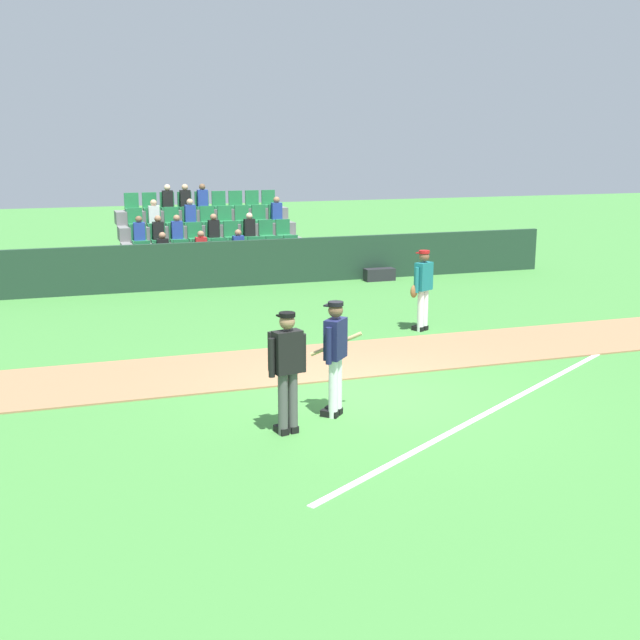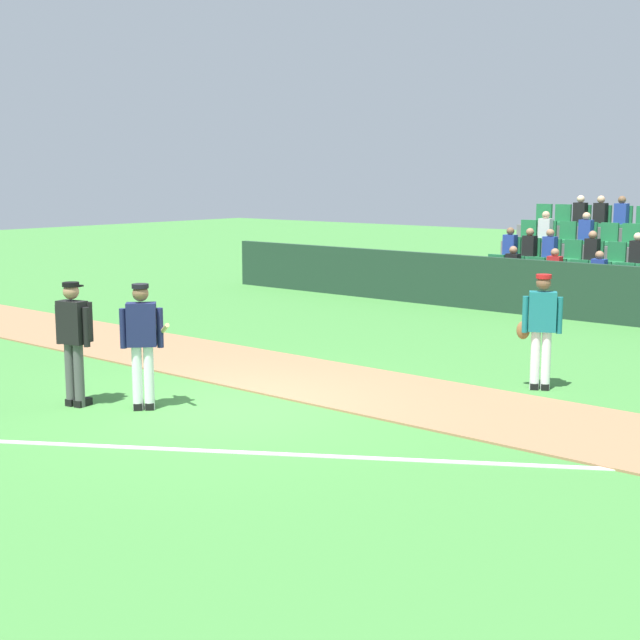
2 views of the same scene
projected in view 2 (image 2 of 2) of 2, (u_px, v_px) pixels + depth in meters
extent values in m
plane|color=#42843A|center=(226.00, 407.00, 12.56)|extent=(80.00, 80.00, 0.00)
cube|color=#9E704C|center=(321.00, 381.00, 14.13)|extent=(28.00, 2.46, 0.03)
cube|color=white|center=(377.00, 458.00, 10.28)|extent=(10.25, 6.41, 0.01)
cube|color=#1E3828|center=(557.00, 290.00, 20.34)|extent=(20.00, 0.16, 1.29)
cube|color=slate|center=(597.00, 301.00, 22.15)|extent=(5.55, 3.80, 0.30)
cube|color=slate|center=(576.00, 292.00, 21.13)|extent=(5.45, 0.85, 0.40)
cube|color=#237542|center=(492.00, 275.00, 22.42)|extent=(0.44, 0.40, 0.08)
cube|color=#237542|center=(496.00, 264.00, 22.54)|extent=(0.44, 0.08, 0.50)
cube|color=#237542|center=(511.00, 277.00, 22.07)|extent=(0.44, 0.40, 0.08)
cube|color=#237542|center=(516.00, 266.00, 22.19)|extent=(0.44, 0.08, 0.50)
cube|color=black|center=(513.00, 264.00, 22.06)|extent=(0.32, 0.22, 0.52)
sphere|color=#9E7051|center=(513.00, 250.00, 22.00)|extent=(0.20, 0.20, 0.20)
cube|color=#237542|center=(532.00, 278.00, 21.72)|extent=(0.44, 0.40, 0.08)
cube|color=#237542|center=(536.00, 267.00, 21.84)|extent=(0.44, 0.08, 0.50)
cube|color=#237542|center=(553.00, 280.00, 21.37)|extent=(0.44, 0.40, 0.08)
cube|color=#237542|center=(558.00, 269.00, 21.49)|extent=(0.44, 0.08, 0.50)
cube|color=red|center=(554.00, 267.00, 21.36)|extent=(0.32, 0.22, 0.52)
sphere|color=#9E7051|center=(555.00, 252.00, 21.30)|extent=(0.20, 0.20, 0.20)
cube|color=#237542|center=(575.00, 282.00, 21.02)|extent=(0.44, 0.40, 0.08)
cube|color=#237542|center=(579.00, 270.00, 21.14)|extent=(0.44, 0.08, 0.50)
cube|color=#237542|center=(597.00, 283.00, 20.67)|extent=(0.44, 0.40, 0.08)
cube|color=#237542|center=(602.00, 272.00, 20.80)|extent=(0.44, 0.08, 0.50)
cube|color=#263F99|center=(599.00, 270.00, 20.66)|extent=(0.32, 0.22, 0.52)
sphere|color=#9E7051|center=(600.00, 255.00, 20.60)|extent=(0.20, 0.20, 0.20)
cube|color=#237542|center=(621.00, 285.00, 20.32)|extent=(0.44, 0.40, 0.08)
cube|color=#237542|center=(625.00, 273.00, 20.45)|extent=(0.44, 0.08, 0.50)
cube|color=slate|center=(592.00, 272.00, 21.71)|extent=(5.45, 0.85, 0.40)
cube|color=#237542|center=(509.00, 257.00, 22.99)|extent=(0.44, 0.40, 0.08)
cube|color=#237542|center=(513.00, 246.00, 23.12)|extent=(0.44, 0.08, 0.50)
cube|color=#263F99|center=(510.00, 245.00, 22.98)|extent=(0.32, 0.22, 0.52)
sphere|color=brown|center=(510.00, 231.00, 22.93)|extent=(0.20, 0.20, 0.20)
cube|color=#237542|center=(528.00, 258.00, 22.64)|extent=(0.44, 0.40, 0.08)
cube|color=#237542|center=(533.00, 247.00, 22.77)|extent=(0.44, 0.08, 0.50)
cube|color=black|center=(530.00, 246.00, 22.63)|extent=(0.32, 0.22, 0.52)
sphere|color=#9E7051|center=(530.00, 232.00, 22.58)|extent=(0.20, 0.20, 0.20)
cube|color=#237542|center=(548.00, 259.00, 22.30)|extent=(0.44, 0.40, 0.08)
cube|color=#237542|center=(553.00, 249.00, 22.42)|extent=(0.44, 0.08, 0.50)
cube|color=#263F99|center=(550.00, 247.00, 22.29)|extent=(0.32, 0.22, 0.52)
sphere|color=#9E7051|center=(550.00, 233.00, 22.23)|extent=(0.20, 0.20, 0.20)
cube|color=#237542|center=(569.00, 261.00, 21.95)|extent=(0.44, 0.40, 0.08)
cube|color=#237542|center=(573.00, 250.00, 22.07)|extent=(0.44, 0.08, 0.50)
cube|color=#237542|center=(591.00, 262.00, 21.60)|extent=(0.44, 0.40, 0.08)
cube|color=#237542|center=(595.00, 251.00, 21.72)|extent=(0.44, 0.08, 0.50)
cube|color=black|center=(592.00, 249.00, 21.59)|extent=(0.32, 0.22, 0.52)
sphere|color=#9E7051|center=(593.00, 235.00, 21.53)|extent=(0.20, 0.20, 0.20)
cube|color=#237542|center=(613.00, 263.00, 21.25)|extent=(0.44, 0.40, 0.08)
cube|color=#237542|center=(617.00, 252.00, 21.37)|extent=(0.44, 0.08, 0.50)
cube|color=#237542|center=(636.00, 265.00, 20.90)|extent=(0.44, 0.40, 0.08)
cube|color=#237542|center=(640.00, 254.00, 21.02)|extent=(0.44, 0.08, 0.50)
cube|color=black|center=(637.00, 252.00, 20.89)|extent=(0.32, 0.22, 0.52)
sphere|color=beige|center=(638.00, 237.00, 20.83)|extent=(0.20, 0.20, 0.20)
cube|color=slate|center=(607.00, 253.00, 22.29)|extent=(5.45, 0.85, 0.40)
cube|color=#237542|center=(525.00, 239.00, 23.57)|extent=(0.44, 0.40, 0.08)
cube|color=#237542|center=(529.00, 229.00, 23.70)|extent=(0.44, 0.08, 0.50)
cube|color=#237542|center=(544.00, 240.00, 23.22)|extent=(0.44, 0.40, 0.08)
cube|color=#237542|center=(548.00, 230.00, 23.35)|extent=(0.44, 0.08, 0.50)
cube|color=silver|center=(545.00, 229.00, 23.21)|extent=(0.32, 0.22, 0.52)
sphere|color=tan|center=(546.00, 215.00, 23.16)|extent=(0.20, 0.20, 0.20)
cube|color=#237542|center=(564.00, 241.00, 22.87)|extent=(0.44, 0.40, 0.08)
cube|color=#237542|center=(568.00, 231.00, 23.00)|extent=(0.44, 0.08, 0.50)
cube|color=#237542|center=(584.00, 242.00, 22.52)|extent=(0.44, 0.40, 0.08)
cube|color=#237542|center=(589.00, 232.00, 22.65)|extent=(0.44, 0.08, 0.50)
cube|color=#263F99|center=(586.00, 230.00, 22.51)|extent=(0.32, 0.22, 0.52)
sphere|color=tan|center=(587.00, 216.00, 22.46)|extent=(0.20, 0.20, 0.20)
cube|color=#237542|center=(606.00, 243.00, 22.17)|extent=(0.44, 0.40, 0.08)
cube|color=#237542|center=(610.00, 233.00, 22.30)|extent=(0.44, 0.08, 0.50)
cube|color=#237542|center=(627.00, 244.00, 21.83)|extent=(0.44, 0.40, 0.08)
cube|color=#237542|center=(631.00, 234.00, 21.95)|extent=(0.44, 0.08, 0.50)
cube|color=slate|center=(621.00, 235.00, 22.87)|extent=(5.45, 0.85, 0.40)
cube|color=#237542|center=(540.00, 223.00, 24.15)|extent=(0.44, 0.40, 0.08)
cube|color=#237542|center=(544.00, 213.00, 24.28)|extent=(0.44, 0.08, 0.50)
cube|color=#237542|center=(559.00, 223.00, 23.80)|extent=(0.44, 0.40, 0.08)
cube|color=#237542|center=(563.00, 214.00, 23.93)|extent=(0.44, 0.08, 0.50)
cube|color=#237542|center=(579.00, 224.00, 23.45)|extent=(0.44, 0.40, 0.08)
cube|color=#237542|center=(583.00, 214.00, 23.58)|extent=(0.44, 0.08, 0.50)
cube|color=black|center=(580.00, 213.00, 23.44)|extent=(0.32, 0.22, 0.52)
sphere|color=beige|center=(581.00, 199.00, 23.39)|extent=(0.20, 0.20, 0.20)
cube|color=#237542|center=(599.00, 225.00, 23.10)|extent=(0.44, 0.40, 0.08)
cube|color=#237542|center=(603.00, 215.00, 23.23)|extent=(0.44, 0.08, 0.50)
cube|color=black|center=(600.00, 213.00, 23.09)|extent=(0.32, 0.22, 0.52)
sphere|color=tan|center=(601.00, 199.00, 23.04)|extent=(0.20, 0.20, 0.20)
cube|color=#237542|center=(620.00, 226.00, 22.75)|extent=(0.44, 0.40, 0.08)
cube|color=#237542|center=(624.00, 215.00, 22.88)|extent=(0.44, 0.08, 0.50)
cube|color=#263F99|center=(621.00, 214.00, 22.74)|extent=(0.32, 0.22, 0.52)
sphere|color=brown|center=(622.00, 200.00, 22.69)|extent=(0.20, 0.20, 0.20)
cylinder|color=white|center=(137.00, 378.00, 12.36)|extent=(0.14, 0.14, 0.90)
cylinder|color=white|center=(149.00, 378.00, 12.38)|extent=(0.14, 0.14, 0.90)
cube|color=black|center=(139.00, 405.00, 12.48)|extent=(0.27, 0.27, 0.10)
cube|color=black|center=(150.00, 405.00, 12.50)|extent=(0.27, 0.27, 0.10)
cube|color=#191E47|center=(141.00, 325.00, 12.25)|extent=(0.43, 0.44, 0.60)
cylinder|color=#191E47|center=(123.00, 328.00, 12.23)|extent=(0.09, 0.09, 0.55)
cylinder|color=#191E47|center=(160.00, 328.00, 12.29)|extent=(0.09, 0.09, 0.55)
sphere|color=brown|center=(140.00, 293.00, 12.18)|extent=(0.22, 0.22, 0.22)
cylinder|color=black|center=(140.00, 286.00, 12.16)|extent=(0.23, 0.23, 0.06)
cube|color=black|center=(141.00, 287.00, 12.27)|extent=(0.21, 0.21, 0.02)
cylinder|color=tan|center=(161.00, 334.00, 12.40)|extent=(0.74, 0.40, 0.41)
cylinder|color=#4C4C4C|center=(70.00, 374.00, 12.59)|extent=(0.14, 0.14, 0.90)
cylinder|color=#4C4C4C|center=(79.00, 376.00, 12.52)|extent=(0.14, 0.14, 0.90)
cube|color=black|center=(75.00, 401.00, 12.71)|extent=(0.17, 0.28, 0.10)
cube|color=black|center=(83.00, 402.00, 12.64)|extent=(0.17, 0.28, 0.10)
cube|color=black|center=(72.00, 322.00, 12.44)|extent=(0.44, 0.30, 0.60)
cylinder|color=black|center=(59.00, 324.00, 12.56)|extent=(0.09, 0.09, 0.55)
cylinder|color=black|center=(86.00, 327.00, 12.33)|extent=(0.09, 0.09, 0.55)
sphere|color=#9E7051|center=(71.00, 292.00, 12.37)|extent=(0.22, 0.22, 0.22)
cylinder|color=black|center=(71.00, 284.00, 12.35)|extent=(0.23, 0.23, 0.06)
cube|color=black|center=(76.00, 286.00, 12.45)|extent=(0.20, 0.16, 0.02)
cube|color=black|center=(79.00, 321.00, 12.55)|extent=(0.45, 0.18, 0.56)
cylinder|color=white|center=(535.00, 360.00, 13.55)|extent=(0.14, 0.14, 0.90)
cylinder|color=white|center=(546.00, 361.00, 13.52)|extent=(0.14, 0.14, 0.90)
cube|color=black|center=(534.00, 385.00, 13.67)|extent=(0.23, 0.29, 0.10)
cube|color=black|center=(545.00, 386.00, 13.64)|extent=(0.23, 0.29, 0.10)
cube|color=#197075|center=(542.00, 312.00, 13.41)|extent=(0.46, 0.38, 0.60)
cylinder|color=#197075|center=(525.00, 314.00, 13.47)|extent=(0.09, 0.09, 0.55)
cylinder|color=#197075|center=(560.00, 315.00, 13.37)|extent=(0.09, 0.09, 0.55)
sphere|color=brown|center=(544.00, 283.00, 13.34)|extent=(0.22, 0.22, 0.22)
cylinder|color=#B21919|center=(544.00, 276.00, 13.33)|extent=(0.23, 0.23, 0.06)
cube|color=#B21919|center=(543.00, 278.00, 13.43)|extent=(0.22, 0.19, 0.02)
ellipsoid|color=brown|center=(523.00, 330.00, 13.56)|extent=(0.23, 0.20, 0.28)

